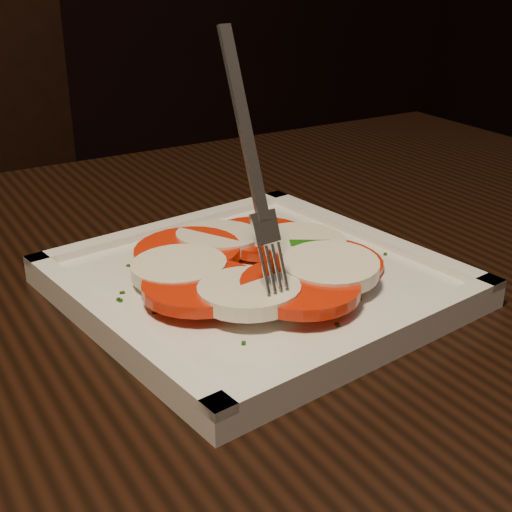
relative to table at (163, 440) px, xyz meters
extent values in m
cube|color=black|center=(0.00, 0.00, 0.08)|extent=(1.22, 0.83, 0.04)
cylinder|color=black|center=(0.53, 0.35, -0.30)|extent=(0.06, 0.06, 0.71)
cube|color=black|center=(0.04, 0.68, -0.20)|extent=(0.52, 0.52, 0.04)
cylinder|color=black|center=(0.26, 0.55, -0.45)|extent=(0.04, 0.04, 0.41)
cylinder|color=black|center=(0.16, 0.90, -0.45)|extent=(0.04, 0.04, 0.41)
cube|color=silver|center=(0.08, 0.00, 0.11)|extent=(0.28, 0.28, 0.01)
cylinder|color=red|center=(0.13, -0.01, 0.12)|extent=(0.08, 0.08, 0.01)
cylinder|color=white|center=(0.13, 0.02, 0.12)|extent=(0.07, 0.07, 0.01)
cylinder|color=red|center=(0.11, 0.05, 0.12)|extent=(0.08, 0.08, 0.01)
cylinder|color=white|center=(0.08, 0.06, 0.12)|extent=(0.07, 0.07, 0.02)
cylinder|color=red|center=(0.05, 0.05, 0.12)|extent=(0.08, 0.08, 0.01)
cylinder|color=white|center=(0.03, 0.02, 0.12)|extent=(0.07, 0.07, 0.01)
cylinder|color=red|center=(0.03, -0.02, 0.13)|extent=(0.08, 0.08, 0.01)
cylinder|color=white|center=(0.05, -0.04, 0.13)|extent=(0.07, 0.07, 0.01)
cylinder|color=red|center=(0.08, -0.05, 0.13)|extent=(0.08, 0.08, 0.01)
cylinder|color=white|center=(0.11, -0.04, 0.13)|extent=(0.07, 0.07, 0.01)
cube|color=#1D6010|center=(0.09, -0.05, 0.12)|extent=(0.03, 0.02, 0.00)
cube|color=#1D6010|center=(0.09, -0.03, 0.12)|extent=(0.03, 0.02, 0.00)
cube|color=#1D6010|center=(0.13, -0.03, 0.12)|extent=(0.04, 0.01, 0.00)
cube|color=#1D6010|center=(0.13, 0.01, 0.12)|extent=(0.03, 0.02, 0.00)
cube|color=#1D6010|center=(0.11, -0.05, 0.12)|extent=(0.03, 0.02, 0.01)
cube|color=#1D6010|center=(0.11, -0.03, 0.12)|extent=(0.03, 0.01, 0.00)
cube|color=#1D6010|center=(0.05, -0.01, 0.12)|extent=(0.03, 0.02, 0.01)
cube|color=#1D6010|center=(0.08, -0.04, 0.12)|extent=(0.03, 0.01, 0.00)
cube|color=#1D6010|center=(0.12, -0.01, 0.12)|extent=(0.03, 0.03, 0.01)
cube|color=#143A0A|center=(0.09, -0.09, 0.11)|extent=(0.00, 0.00, 0.00)
cube|color=#143A0A|center=(0.11, -0.10, 0.11)|extent=(0.00, 0.00, 0.00)
cube|color=#143A0A|center=(0.00, -0.02, 0.11)|extent=(0.00, 0.00, 0.00)
cube|color=#143A0A|center=(0.17, 0.03, 0.11)|extent=(0.00, 0.00, 0.00)
cube|color=#143A0A|center=(0.00, 0.01, 0.11)|extent=(0.00, 0.00, 0.00)
cube|color=#143A0A|center=(0.16, -0.01, 0.11)|extent=(0.00, 0.00, 0.00)
cube|color=#143A0A|center=(0.07, 0.09, 0.11)|extent=(0.00, 0.00, 0.00)
cube|color=#143A0A|center=(0.01, -0.03, 0.11)|extent=(0.00, 0.00, 0.00)
cube|color=#143A0A|center=(0.18, -0.02, 0.11)|extent=(0.00, 0.00, 0.00)
cube|color=#143A0A|center=(0.11, -0.07, 0.11)|extent=(0.00, 0.00, 0.00)
cube|color=#143A0A|center=(-0.01, -0.02, 0.11)|extent=(0.00, 0.00, 0.00)
cube|color=#143A0A|center=(0.16, 0.07, 0.11)|extent=(0.00, 0.00, 0.00)
cube|color=#143A0A|center=(-0.02, 0.01, 0.11)|extent=(0.00, 0.00, 0.00)
cube|color=#143A0A|center=(0.01, 0.06, 0.11)|extent=(0.00, 0.00, 0.00)
cube|color=#143A0A|center=(0.16, -0.03, 0.11)|extent=(0.00, 0.00, 0.00)
cube|color=#143A0A|center=(-0.02, 0.01, 0.11)|extent=(0.00, 0.00, 0.00)
cube|color=#143A0A|center=(0.08, 0.09, 0.11)|extent=(0.00, 0.00, 0.00)
cube|color=#143A0A|center=(0.13, 0.07, 0.11)|extent=(0.00, 0.00, 0.00)
cube|color=#143A0A|center=(0.16, -0.01, 0.11)|extent=(0.00, 0.00, 0.00)
cube|color=#143A0A|center=(0.00, 0.06, 0.11)|extent=(0.00, 0.00, 0.00)
cube|color=#143A0A|center=(0.03, -0.08, 0.11)|extent=(0.00, 0.00, 0.00)
cube|color=#143A0A|center=(-0.01, 0.02, 0.11)|extent=(0.00, 0.00, 0.00)
cube|color=#143A0A|center=(0.12, -0.07, 0.11)|extent=(0.00, 0.00, 0.00)
camera|label=1|loc=(-0.15, -0.40, 0.33)|focal=50.00mm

